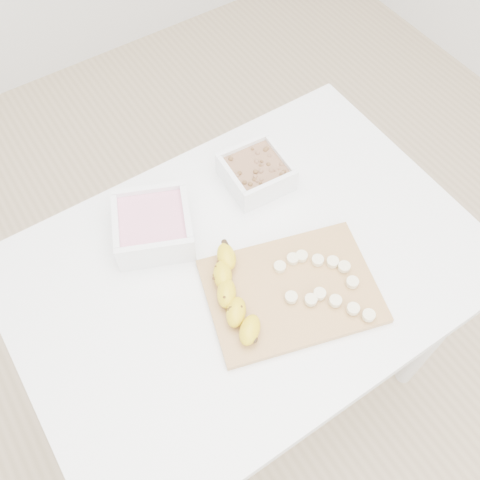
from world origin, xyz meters
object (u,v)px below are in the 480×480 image
bowl_yogurt (153,225)px  cutting_board (291,291)px  table (247,285)px  banana (235,295)px  bowl_granola (256,172)px

bowl_yogurt → cutting_board: (0.17, -0.28, -0.03)m
bowl_yogurt → cutting_board: 0.33m
table → bowl_yogurt: bowl_yogurt is taller
banana → bowl_granola: bearing=76.9°
bowl_yogurt → bowl_granola: size_ratio=1.43×
cutting_board → table: bearing=110.3°
bowl_yogurt → cutting_board: bearing=-59.1°
cutting_board → banana: (-0.11, 0.04, 0.03)m
cutting_board → banana: size_ratio=1.54×
bowl_granola → cutting_board: bowl_granola is taller
table → bowl_yogurt: bearing=126.3°
cutting_board → bowl_yogurt: bearing=120.9°
table → bowl_yogurt: size_ratio=4.64×
bowl_granola → banana: bowl_granola is taller
table → banana: 0.16m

